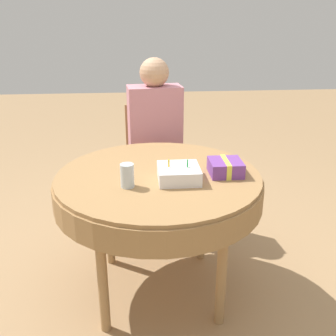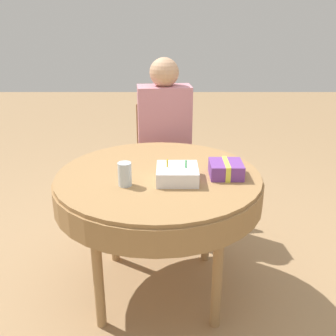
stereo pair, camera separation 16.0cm
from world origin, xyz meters
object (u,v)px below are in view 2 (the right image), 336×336
at_px(gift_box, 226,169).
at_px(birthday_cake, 178,174).
at_px(person, 165,132).
at_px(drinking_glass, 125,174).
at_px(chair, 164,160).

bearing_deg(gift_box, birthday_cake, -166.68).
height_order(person, drinking_glass, person).
xyz_separation_m(chair, person, (0.01, -0.09, 0.24)).
height_order(chair, gift_box, chair).
bearing_deg(drinking_glass, gift_box, 13.08).
height_order(person, gift_box, person).
xyz_separation_m(person, drinking_glass, (-0.18, -0.87, 0.05)).
relative_size(person, gift_box, 7.19).
xyz_separation_m(birthday_cake, drinking_glass, (-0.25, -0.06, 0.02)).
height_order(person, birthday_cake, person).
bearing_deg(chair, drinking_glass, -106.08).
xyz_separation_m(chair, drinking_glass, (-0.17, -0.96, 0.29)).
height_order(birthday_cake, drinking_glass, drinking_glass).
relative_size(birthday_cake, drinking_glass, 1.76).
xyz_separation_m(person, birthday_cake, (0.07, -0.82, 0.03)).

